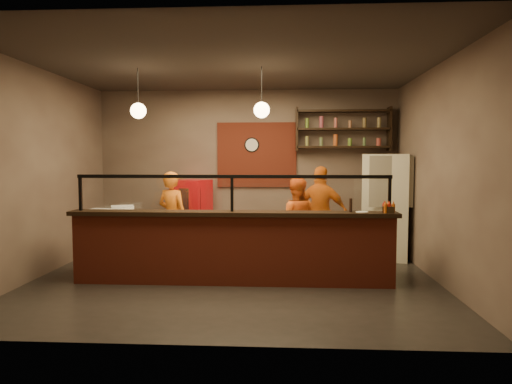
# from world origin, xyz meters

# --- Properties ---
(floor) EXTENTS (6.00, 6.00, 0.00)m
(floor) POSITION_xyz_m (0.00, 0.00, 0.00)
(floor) COLOR black
(floor) RESTS_ON ground
(ceiling) EXTENTS (6.00, 6.00, 0.00)m
(ceiling) POSITION_xyz_m (0.00, 0.00, 3.20)
(ceiling) COLOR #352E29
(ceiling) RESTS_ON wall_back
(wall_back) EXTENTS (6.00, 0.00, 6.00)m
(wall_back) POSITION_xyz_m (0.00, 2.50, 1.60)
(wall_back) COLOR #705F52
(wall_back) RESTS_ON floor
(wall_left) EXTENTS (0.00, 5.00, 5.00)m
(wall_left) POSITION_xyz_m (-3.00, 0.00, 1.60)
(wall_left) COLOR #705F52
(wall_left) RESTS_ON floor
(wall_right) EXTENTS (0.00, 5.00, 5.00)m
(wall_right) POSITION_xyz_m (3.00, 0.00, 1.60)
(wall_right) COLOR #705F52
(wall_right) RESTS_ON floor
(wall_front) EXTENTS (6.00, 0.00, 6.00)m
(wall_front) POSITION_xyz_m (0.00, -2.50, 1.60)
(wall_front) COLOR #705F52
(wall_front) RESTS_ON floor
(brick_patch) EXTENTS (1.60, 0.04, 1.30)m
(brick_patch) POSITION_xyz_m (0.20, 2.47, 1.90)
(brick_patch) COLOR maroon
(brick_patch) RESTS_ON wall_back
(service_counter) EXTENTS (4.60, 0.25, 1.00)m
(service_counter) POSITION_xyz_m (0.00, -0.30, 0.50)
(service_counter) COLOR maroon
(service_counter) RESTS_ON floor
(counter_ledge) EXTENTS (4.70, 0.37, 0.06)m
(counter_ledge) POSITION_xyz_m (0.00, -0.30, 1.03)
(counter_ledge) COLOR black
(counter_ledge) RESTS_ON service_counter
(worktop_cabinet) EXTENTS (4.60, 0.75, 0.85)m
(worktop_cabinet) POSITION_xyz_m (0.00, 0.20, 0.42)
(worktop_cabinet) COLOR gray
(worktop_cabinet) RESTS_ON floor
(worktop) EXTENTS (4.60, 0.75, 0.05)m
(worktop) POSITION_xyz_m (0.00, 0.20, 0.88)
(worktop) COLOR silver
(worktop) RESTS_ON worktop_cabinet
(sneeze_guard) EXTENTS (4.50, 0.05, 0.52)m
(sneeze_guard) POSITION_xyz_m (0.00, -0.30, 1.37)
(sneeze_guard) COLOR white
(sneeze_guard) RESTS_ON counter_ledge
(wall_shelving) EXTENTS (1.84, 0.28, 0.85)m
(wall_shelving) POSITION_xyz_m (1.90, 2.32, 2.40)
(wall_shelving) COLOR black
(wall_shelving) RESTS_ON wall_back
(wall_clock) EXTENTS (0.30, 0.04, 0.30)m
(wall_clock) POSITION_xyz_m (0.10, 2.46, 2.10)
(wall_clock) COLOR black
(wall_clock) RESTS_ON wall_back
(pendant_left) EXTENTS (0.24, 0.24, 0.77)m
(pendant_left) POSITION_xyz_m (-1.50, 0.20, 2.55)
(pendant_left) COLOR black
(pendant_left) RESTS_ON ceiling
(pendant_right) EXTENTS (0.24, 0.24, 0.77)m
(pendant_right) POSITION_xyz_m (0.40, 0.20, 2.55)
(pendant_right) COLOR black
(pendant_right) RESTS_ON ceiling
(cook_left) EXTENTS (0.69, 0.59, 1.60)m
(cook_left) POSITION_xyz_m (-1.20, 1.06, 0.80)
(cook_left) COLOR orange
(cook_left) RESTS_ON floor
(cook_mid) EXTENTS (0.74, 0.58, 1.50)m
(cook_mid) POSITION_xyz_m (0.95, 1.03, 0.75)
(cook_mid) COLOR #D35113
(cook_mid) RESTS_ON floor
(cook_right) EXTENTS (1.07, 0.75, 1.68)m
(cook_right) POSITION_xyz_m (1.42, 1.47, 0.84)
(cook_right) COLOR #D56414
(cook_right) RESTS_ON floor
(fridge) EXTENTS (0.96, 0.92, 1.90)m
(fridge) POSITION_xyz_m (2.60, 1.61, 0.95)
(fridge) COLOR beige
(fridge) RESTS_ON floor
(red_cooler) EXTENTS (0.77, 0.74, 1.41)m
(red_cooler) POSITION_xyz_m (-1.06, 2.15, 0.70)
(red_cooler) COLOR red
(red_cooler) RESTS_ON floor
(pizza_dough) EXTENTS (0.65, 0.65, 0.01)m
(pizza_dough) POSITION_xyz_m (0.37, 0.17, 0.91)
(pizza_dough) COLOR #F1E4CD
(pizza_dough) RESTS_ON worktop
(prep_tub_a) EXTENTS (0.42, 0.38, 0.17)m
(prep_tub_a) POSITION_xyz_m (-1.82, 0.32, 0.99)
(prep_tub_a) COLOR white
(prep_tub_a) RESTS_ON worktop
(prep_tub_b) EXTENTS (0.31, 0.28, 0.13)m
(prep_tub_b) POSITION_xyz_m (-2.15, 0.18, 0.97)
(prep_tub_b) COLOR silver
(prep_tub_b) RESTS_ON worktop
(prep_tub_c) EXTENTS (0.37, 0.34, 0.15)m
(prep_tub_c) POSITION_xyz_m (-1.75, 0.01, 0.98)
(prep_tub_c) COLOR silver
(prep_tub_c) RESTS_ON worktop
(rolling_pin) EXTENTS (0.31, 0.08, 0.05)m
(rolling_pin) POSITION_xyz_m (-0.78, 0.24, 0.93)
(rolling_pin) COLOR yellow
(rolling_pin) RESTS_ON worktop
(condiment_caddy) EXTENTS (0.19, 0.17, 0.09)m
(condiment_caddy) POSITION_xyz_m (2.20, -0.35, 1.11)
(condiment_caddy) COLOR black
(condiment_caddy) RESTS_ON counter_ledge
(pepper_mill) EXTENTS (0.05, 0.05, 0.19)m
(pepper_mill) POSITION_xyz_m (1.68, -0.28, 1.16)
(pepper_mill) COLOR black
(pepper_mill) RESTS_ON counter_ledge
(small_plate) EXTENTS (0.23, 0.23, 0.01)m
(small_plate) POSITION_xyz_m (1.84, -0.33, 1.07)
(small_plate) COLOR silver
(small_plate) RESTS_ON counter_ledge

